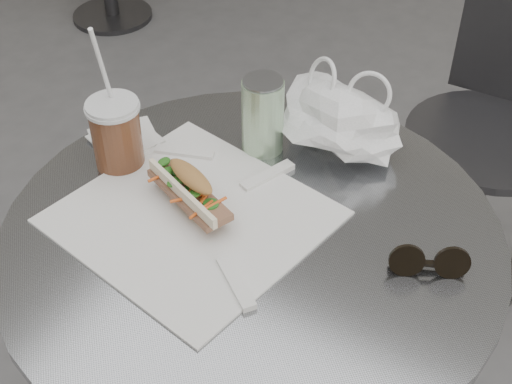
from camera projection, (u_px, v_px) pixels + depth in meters
The scene contains 9 objects.
cafe_table at pixel (252, 342), 1.25m from camera, with size 0.76×0.76×0.74m.
chair_far at pixel (481, 172), 1.81m from camera, with size 0.39×0.40×0.75m.
sandwich_paper at pixel (192, 217), 1.09m from camera, with size 0.36×0.34×0.00m, color white.
banh_mi at pixel (190, 191), 1.08m from camera, with size 0.22×0.15×0.07m.
iced_coffee at pixel (116, 133), 1.15m from camera, with size 0.09×0.09×0.26m.
sunglasses at pixel (429, 263), 0.99m from camera, with size 0.11×0.07×0.05m.
plastic_bag at pixel (338, 120), 1.19m from camera, with size 0.21×0.16×0.11m, color white, non-canonical shape.
napkin_stack at pixel (125, 140), 1.23m from camera, with size 0.15×0.15×0.01m.
drink_can at pixel (263, 115), 1.18m from camera, with size 0.07×0.07×0.13m.
Camera 1 is at (0.41, -0.46, 1.48)m, focal length 50.00 mm.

